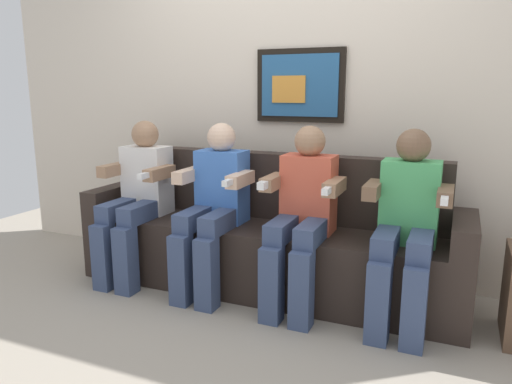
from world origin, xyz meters
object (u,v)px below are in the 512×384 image
object	(u,v)px
person_left_center	(214,202)
person_right_center	(303,211)
person_rightmost	(407,222)
couch	(266,243)
person_leftmost	(138,195)

from	to	relation	value
person_left_center	person_right_center	size ratio (longest dim) A/B	1.00
person_right_center	person_rightmost	distance (m)	0.60
person_rightmost	couch	bearing A→B (deg)	169.43
couch	person_right_center	distance (m)	0.45
person_leftmost	person_left_center	size ratio (longest dim) A/B	1.00
person_leftmost	person_rightmost	xyz separation A→B (m)	(1.81, 0.00, 0.00)
person_right_center	person_rightmost	bearing A→B (deg)	0.04
couch	person_leftmost	xyz separation A→B (m)	(-0.90, -0.17, 0.29)
person_right_center	person_rightmost	xyz separation A→B (m)	(0.60, 0.00, -0.00)
couch	person_right_center	xyz separation A→B (m)	(0.30, -0.17, 0.29)
couch	person_left_center	distance (m)	0.45
person_left_center	person_right_center	world-z (taller)	same
couch	person_left_center	size ratio (longest dim) A/B	2.30
person_right_center	person_leftmost	bearing A→B (deg)	179.98
couch	person_rightmost	size ratio (longest dim) A/B	2.30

